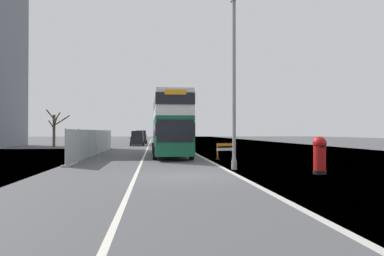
# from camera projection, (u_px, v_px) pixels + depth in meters

# --- Properties ---
(ground) EXTENTS (140.00, 280.00, 0.10)m
(ground) POSITION_uv_depth(u_px,v_px,m) (198.00, 176.00, 16.05)
(ground) COLOR #4C4C4F
(double_decker_bus) EXTENTS (2.95, 10.40, 4.82)m
(double_decker_bus) POSITION_uv_depth(u_px,v_px,m) (171.00, 124.00, 28.22)
(double_decker_bus) COLOR #145638
(double_decker_bus) RESTS_ON ground
(lamppost_foreground) EXTENTS (0.29, 0.70, 8.97)m
(lamppost_foreground) POSITION_uv_depth(u_px,v_px,m) (234.00, 87.00, 18.62)
(lamppost_foreground) COLOR gray
(lamppost_foreground) RESTS_ON ground
(red_pillar_postbox) EXTENTS (0.62, 0.62, 1.73)m
(red_pillar_postbox) POSITION_uv_depth(u_px,v_px,m) (320.00, 153.00, 16.54)
(red_pillar_postbox) COLOR black
(red_pillar_postbox) RESTS_ON ground
(roadworks_barrier) EXTENTS (1.51, 0.82, 1.14)m
(roadworks_barrier) POSITION_uv_depth(u_px,v_px,m) (226.00, 150.00, 25.29)
(roadworks_barrier) COLOR orange
(roadworks_barrier) RESTS_ON ground
(construction_site_fence) EXTENTS (0.44, 20.60, 2.15)m
(construction_site_fence) POSITION_uv_depth(u_px,v_px,m) (96.00, 143.00, 29.86)
(construction_site_fence) COLOR #A8AAAD
(construction_site_fence) RESTS_ON ground
(car_oncoming_near) EXTENTS (2.03, 4.42, 2.08)m
(car_oncoming_near) POSITION_uv_depth(u_px,v_px,m) (160.00, 140.00, 44.31)
(car_oncoming_near) COLOR silver
(car_oncoming_near) RESTS_ON ground
(car_receding_mid) EXTENTS (1.93, 3.98, 2.08)m
(car_receding_mid) POSITION_uv_depth(u_px,v_px,m) (137.00, 139.00, 51.14)
(car_receding_mid) COLOR black
(car_receding_mid) RESTS_ON ground
(car_receding_far) EXTENTS (1.90, 4.28, 2.18)m
(car_receding_far) POSITION_uv_depth(u_px,v_px,m) (141.00, 138.00, 58.99)
(car_receding_far) COLOR black
(car_receding_far) RESTS_ON ground
(car_far_side) EXTENTS (1.97, 4.02, 2.38)m
(car_far_side) POSITION_uv_depth(u_px,v_px,m) (161.00, 136.00, 67.50)
(car_far_side) COLOR silver
(car_far_side) RESTS_ON ground
(bare_tree_far_verge_near) EXTENTS (2.91, 3.17, 4.86)m
(bare_tree_far_verge_near) POSITION_uv_depth(u_px,v_px,m) (55.00, 127.00, 46.89)
(bare_tree_far_verge_near) COLOR #4C3D2D
(bare_tree_far_verge_near) RESTS_ON ground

